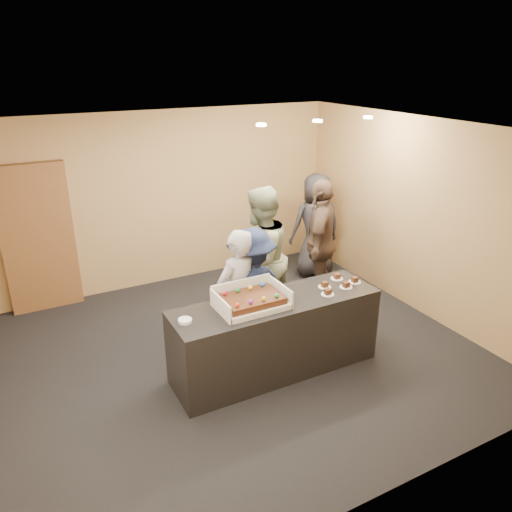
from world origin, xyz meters
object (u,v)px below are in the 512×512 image
object	(u,v)px
serving_counter	(276,336)
plate_stack	(185,321)
person_navy_man	(252,291)
person_brown_extra	(320,243)
person_dark_suit	(316,226)
person_sage_man	(260,259)
cake_box	(250,302)
person_server_grey	(238,296)
storage_cabinet	(38,239)
sheet_cake	(251,299)

from	to	relation	value
serving_counter	plate_stack	size ratio (longest dim) A/B	16.82
person_navy_man	person_brown_extra	size ratio (longest dim) A/B	0.85
person_dark_suit	person_navy_man	bearing A→B (deg)	49.88
person_sage_man	plate_stack	bearing A→B (deg)	1.78
cake_box	person_server_grey	xyz separation A→B (m)	(0.05, 0.42, -0.13)
serving_counter	plate_stack	xyz separation A→B (m)	(-1.06, 0.02, 0.47)
serving_counter	person_server_grey	distance (m)	0.64
cake_box	person_dark_suit	xyz separation A→B (m)	(2.26, 2.06, -0.09)
person_server_grey	person_sage_man	distance (m)	0.86
storage_cabinet	serving_counter	bearing A→B (deg)	-53.82
sheet_cake	person_sage_man	size ratio (longest dim) A/B	0.33
cake_box	person_server_grey	bearing A→B (deg)	83.12
plate_stack	person_navy_man	size ratio (longest dim) A/B	0.09
serving_counter	person_sage_man	distance (m)	1.20
plate_stack	person_brown_extra	world-z (taller)	person_brown_extra
serving_counter	sheet_cake	bearing A→B (deg)	-179.76
person_dark_suit	serving_counter	bearing A→B (deg)	58.87
person_server_grey	person_navy_man	world-z (taller)	person_server_grey
person_sage_man	serving_counter	bearing A→B (deg)	37.44
person_brown_extra	plate_stack	bearing A→B (deg)	-20.22
storage_cabinet	person_sage_man	distance (m)	3.13
cake_box	person_navy_man	world-z (taller)	person_navy_man
person_navy_man	person_brown_extra	world-z (taller)	person_brown_extra
cake_box	plate_stack	size ratio (longest dim) A/B	5.25
person_sage_man	person_brown_extra	size ratio (longest dim) A/B	1.03
person_server_grey	person_brown_extra	size ratio (longest dim) A/B	0.88
sheet_cake	person_server_grey	bearing A→B (deg)	83.48
plate_stack	person_navy_man	xyz separation A→B (m)	(1.04, 0.52, -0.13)
sheet_cake	plate_stack	bearing A→B (deg)	178.13
storage_cabinet	person_sage_man	xyz separation A→B (m)	(2.49, -1.89, -0.10)
person_brown_extra	person_dark_suit	size ratio (longest dim) A/B	1.09
serving_counter	person_server_grey	bearing A→B (deg)	120.12
cake_box	person_navy_man	size ratio (longest dim) A/B	0.47
person_navy_man	person_brown_extra	distance (m)	1.62
cake_box	sheet_cake	xyz separation A→B (m)	(-0.00, -0.03, 0.05)
storage_cabinet	plate_stack	world-z (taller)	storage_cabinet
cake_box	person_server_grey	distance (m)	0.44
serving_counter	person_navy_man	world-z (taller)	person_navy_man
storage_cabinet	plate_stack	xyz separation A→B (m)	(1.08, -2.90, -0.14)
serving_counter	person_dark_suit	size ratio (longest dim) A/B	1.40
sheet_cake	person_navy_man	distance (m)	0.65
sheet_cake	plate_stack	distance (m)	0.76
person_server_grey	person_dark_suit	world-z (taller)	person_dark_suit
person_sage_man	person_brown_extra	bearing A→B (deg)	156.34
cake_box	storage_cabinet	bearing A→B (deg)	122.27
person_brown_extra	cake_box	bearing A→B (deg)	-11.49
cake_box	person_brown_extra	distance (m)	2.12
person_server_grey	person_dark_suit	xyz separation A→B (m)	(2.21, 1.63, 0.04)
serving_counter	person_dark_suit	bearing A→B (deg)	47.08
serving_counter	person_server_grey	size ratio (longest dim) A/B	1.47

